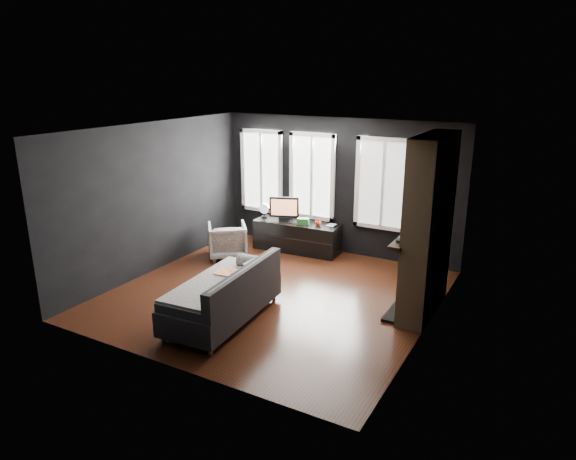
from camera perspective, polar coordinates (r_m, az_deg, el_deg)
The scene contains 18 objects.
floor at distance 8.57m, azimuth -1.57°, elevation -7.15°, with size 5.00×5.00×0.00m, color black.
ceiling at distance 7.85m, azimuth -1.74°, elevation 11.11°, with size 5.00×5.00×0.00m, color white.
wall_back at distance 10.27m, azimuth 5.53°, elevation 4.85°, with size 5.00×0.02×2.70m, color black.
wall_left at distance 9.59m, azimuth -14.61°, elevation 3.49°, with size 0.02×5.00×2.70m, color black.
wall_right at distance 7.21m, azimuth 15.69°, elevation -1.08°, with size 0.02×5.00×2.70m, color black.
windows at distance 10.25m, azimuth 3.26°, elevation 10.71°, with size 4.00×0.16×1.76m, color white, non-canonical shape.
fireplace at distance 7.81m, azimuth 15.35°, elevation 0.35°, with size 0.70×1.62×2.70m, color #93724C, non-canonical shape.
sofa at distance 7.63m, azimuth -7.30°, elevation -6.85°, with size 1.02×2.05×0.88m, color #252528, non-canonical shape.
stripe_pillow at distance 7.81m, azimuth -4.15°, elevation -4.62°, with size 0.08×0.33×0.33m, color gray.
armchair at distance 10.21m, azimuth -6.77°, elevation -0.96°, with size 0.72×0.68×0.74m, color silver.
media_console at distance 10.49m, azimuth 1.01°, elevation -0.74°, with size 1.77×0.55×0.61m, color black, non-canonical shape.
monitor at distance 10.48m, azimuth -0.43°, elevation 2.56°, with size 0.62×0.13×0.55m, color black, non-canonical shape.
desk_fan at distance 10.71m, azimuth -2.65°, elevation 2.21°, with size 0.22×0.22×0.32m, color gray, non-canonical shape.
mug at distance 10.17m, azimuth 3.37°, elevation 0.80°, with size 0.12×0.10×0.12m, color #DA4716.
book at distance 10.21m, azimuth 4.47°, elevation 1.14°, with size 0.16×0.02×0.22m, color #C0AD94.
storage_box at distance 10.25m, azimuth 1.69°, elevation 0.98°, with size 0.23×0.14×0.12m, color #2C752C.
mantel_vase at distance 8.29m, azimuth 14.44°, elevation 1.20°, with size 0.19×0.20×0.19m, color gold.
mantel_clock at distance 7.39m, azimuth 12.35°, elevation -1.19°, with size 0.13×0.13×0.04m, color black.
Camera 1 is at (4.01, -6.70, 3.53)m, focal length 32.00 mm.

